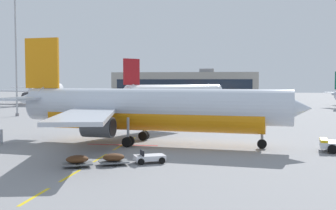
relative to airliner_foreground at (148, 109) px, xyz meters
The scene contains 8 objects.
ground 25.88m from the airliner_foreground, 40.96° to the left, with size 400.00×400.00×0.00m, color gray.
apron_paint_markings 16.24m from the airliner_foreground, 99.81° to the left, with size 8.00×98.39×0.01m.
airliner_foreground is the anchor object (origin of this frame).
airliner_far_center 58.33m from the airliner_foreground, 94.61° to the left, with size 28.18×30.51×12.23m.
airliner_far_right 96.83m from the airliner_foreground, 121.25° to the left, with size 35.26×36.00×12.68m.
baggage_train 12.49m from the airliner_foreground, 92.57° to the right, with size 8.39×5.03×1.14m.
apron_light_mast_near 48.03m from the airliner_foreground, 135.87° to the left, with size 1.80×1.80×25.11m.
terminal_satellite 131.83m from the airliner_foreground, 94.25° to the left, with size 60.01×20.67×12.34m.
Camera 1 is at (29.73, -22.10, 7.03)m, focal length 44.25 mm.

